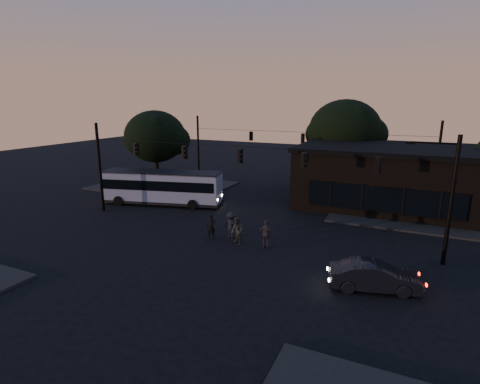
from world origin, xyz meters
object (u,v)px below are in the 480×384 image
at_px(pedestrian_d, 231,225).
at_px(pedestrian_c, 266,234).
at_px(pedestrian_b, 237,231).
at_px(building, 388,176).
at_px(pedestrian_a, 211,227).
at_px(car, 374,276).
at_px(bus, 162,186).

bearing_deg(pedestrian_d, pedestrian_c, 175.50).
bearing_deg(pedestrian_d, pedestrian_b, 142.87).
xyz_separation_m(building, pedestrian_a, (-10.23, -14.05, -1.82)).
bearing_deg(pedestrian_b, pedestrian_c, 38.52).
xyz_separation_m(building, pedestrian_d, (-9.08, -13.23, -1.78)).
bearing_deg(car, bus, 50.37).
xyz_separation_m(pedestrian_a, pedestrian_d, (1.15, 0.83, 0.04)).
relative_size(car, pedestrian_d, 2.39).
distance_m(building, car, 16.93).
distance_m(car, pedestrian_d, 10.36).
height_order(pedestrian_a, pedestrian_c, pedestrian_c).
bearing_deg(pedestrian_b, building, 91.97).
relative_size(car, pedestrian_a, 2.48).
height_order(pedestrian_b, pedestrian_c, pedestrian_c).
xyz_separation_m(bus, car, (19.28, -8.76, -0.99)).
bearing_deg(bus, car, -38.81).
bearing_deg(car, pedestrian_b, 57.93).
height_order(building, car, building).
bearing_deg(pedestrian_b, car, 15.33).
bearing_deg(pedestrian_c, bus, -17.83).
distance_m(pedestrian_a, pedestrian_d, 1.41).
bearing_deg(building, bus, -156.65).
bearing_deg(pedestrian_c, pedestrian_a, 9.75).
bearing_deg(building, pedestrian_a, -126.05).
relative_size(car, pedestrian_c, 2.38).
relative_size(building, pedestrian_c, 8.29).
distance_m(car, pedestrian_a, 11.22).
bearing_deg(pedestrian_d, pedestrian_a, 44.59).
xyz_separation_m(bus, pedestrian_a, (8.40, -6.01, -0.82)).
xyz_separation_m(building, bus, (-18.63, -8.04, -0.99)).
relative_size(pedestrian_a, pedestrian_d, 0.96).
xyz_separation_m(car, pedestrian_b, (-8.87, 2.69, 0.18)).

